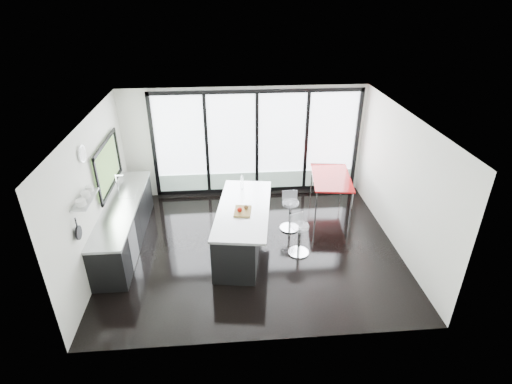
{
  "coord_description": "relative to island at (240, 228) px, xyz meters",
  "views": [
    {
      "loc": [
        -0.5,
        -6.91,
        4.99
      ],
      "look_at": [
        0.1,
        0.3,
        1.15
      ],
      "focal_mm": 28.0,
      "sensor_mm": 36.0,
      "label": 1
    }
  ],
  "objects": [
    {
      "name": "ceiling",
      "position": [
        0.26,
        0.03,
        2.3
      ],
      "size": [
        6.0,
        5.0,
        0.0
      ],
      "primitive_type": "cube",
      "color": "white",
      "rests_on": "wall_back"
    },
    {
      "name": "island",
      "position": [
        0.0,
        0.0,
        0.0
      ],
      "size": [
        1.37,
        2.55,
        1.29
      ],
      "color": "black",
      "rests_on": "floor"
    },
    {
      "name": "floor",
      "position": [
        0.26,
        0.03,
        -0.5
      ],
      "size": [
        6.0,
        5.0,
        0.0
      ],
      "primitive_type": "cube",
      "color": "black",
      "rests_on": "ground"
    },
    {
      "name": "counter_cabinets",
      "position": [
        -2.41,
        0.42,
        -0.04
      ],
      "size": [
        0.69,
        3.24,
        1.36
      ],
      "color": "black",
      "rests_on": "floor"
    },
    {
      "name": "bar_stool_far",
      "position": [
        1.15,
        0.66,
        -0.16
      ],
      "size": [
        0.44,
        0.44,
        0.69
      ],
      "primitive_type": "cylinder",
      "rotation": [
        0.0,
        0.0,
        0.0
      ],
      "color": "silver",
      "rests_on": "floor"
    },
    {
      "name": "bar_stool_near",
      "position": [
        1.19,
        -0.27,
        -0.16
      ],
      "size": [
        0.56,
        0.56,
        0.68
      ],
      "primitive_type": "cylinder",
      "rotation": [
        0.0,
        0.0,
        0.39
      ],
      "color": "silver",
      "rests_on": "floor"
    },
    {
      "name": "red_table",
      "position": [
        2.28,
        1.54,
        -0.08
      ],
      "size": [
        1.1,
        1.67,
        0.84
      ],
      "primitive_type": "cube",
      "rotation": [
        0.0,
        0.0,
        -0.14
      ],
      "color": "#A31516",
      "rests_on": "floor"
    },
    {
      "name": "wall_back",
      "position": [
        0.53,
        2.49,
        0.77
      ],
      "size": [
        6.0,
        0.09,
        2.8
      ],
      "color": "silver",
      "rests_on": "ground"
    },
    {
      "name": "wall_front",
      "position": [
        0.26,
        -2.47,
        0.9
      ],
      "size": [
        6.0,
        0.0,
        2.8
      ],
      "primitive_type": "cube",
      "color": "silver",
      "rests_on": "ground"
    },
    {
      "name": "wall_right",
      "position": [
        3.26,
        0.03,
        0.9
      ],
      "size": [
        0.0,
        5.0,
        2.8
      ],
      "primitive_type": "cube",
      "color": "silver",
      "rests_on": "ground"
    },
    {
      "name": "wall_left",
      "position": [
        -2.72,
        0.3,
        1.06
      ],
      "size": [
        0.26,
        5.0,
        2.8
      ],
      "color": "silver",
      "rests_on": "ground"
    }
  ]
}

